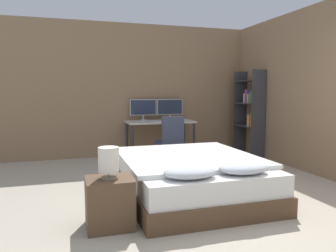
{
  "coord_description": "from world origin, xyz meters",
  "views": [
    {
      "loc": [
        -1.72,
        -2.56,
        1.34
      ],
      "look_at": [
        -0.1,
        2.68,
        0.75
      ],
      "focal_mm": 35.0,
      "sensor_mm": 36.0,
      "label": 1
    }
  ],
  "objects_px": {
    "nightstand": "(109,203)",
    "bedside_lamp": "(109,160)",
    "desk": "(160,125)",
    "keyboard": "(163,122)",
    "monitor_right": "(170,108)",
    "office_chair": "(170,147)",
    "bookshelf": "(251,108)",
    "computer_mouse": "(177,121)",
    "monitor_left": "(143,108)",
    "bed": "(191,177)"
  },
  "relations": [
    {
      "from": "office_chair",
      "to": "bookshelf",
      "type": "distance_m",
      "value": 1.99
    },
    {
      "from": "desk",
      "to": "office_chair",
      "type": "distance_m",
      "value": 0.85
    },
    {
      "from": "nightstand",
      "to": "office_chair",
      "type": "height_order",
      "value": "office_chair"
    },
    {
      "from": "bed",
      "to": "desk",
      "type": "height_order",
      "value": "desk"
    },
    {
      "from": "monitor_right",
      "to": "office_chair",
      "type": "xyz_separation_m",
      "value": [
        -0.32,
        -1.04,
        -0.64
      ]
    },
    {
      "from": "nightstand",
      "to": "desk",
      "type": "xyz_separation_m",
      "value": [
        1.4,
        3.14,
        0.4
      ]
    },
    {
      "from": "bedside_lamp",
      "to": "bookshelf",
      "type": "xyz_separation_m",
      "value": [
        3.22,
        2.74,
        0.32
      ]
    },
    {
      "from": "monitor_left",
      "to": "office_chair",
      "type": "relative_size",
      "value": 0.61
    },
    {
      "from": "keyboard",
      "to": "office_chair",
      "type": "height_order",
      "value": "office_chair"
    },
    {
      "from": "desk",
      "to": "computer_mouse",
      "type": "height_order",
      "value": "computer_mouse"
    },
    {
      "from": "desk",
      "to": "keyboard",
      "type": "relative_size",
      "value": 3.38
    },
    {
      "from": "monitor_right",
      "to": "bookshelf",
      "type": "relative_size",
      "value": 0.31
    },
    {
      "from": "bed",
      "to": "bedside_lamp",
      "type": "height_order",
      "value": "bedside_lamp"
    },
    {
      "from": "keyboard",
      "to": "office_chair",
      "type": "xyz_separation_m",
      "value": [
        -0.03,
        -0.56,
        -0.4
      ]
    },
    {
      "from": "computer_mouse",
      "to": "office_chair",
      "type": "height_order",
      "value": "office_chair"
    },
    {
      "from": "monitor_left",
      "to": "keyboard",
      "type": "relative_size",
      "value": 1.39
    },
    {
      "from": "desk",
      "to": "monitor_right",
      "type": "distance_m",
      "value": 0.5
    },
    {
      "from": "desk",
      "to": "monitor_left",
      "type": "distance_m",
      "value": 0.5
    },
    {
      "from": "nightstand",
      "to": "bedside_lamp",
      "type": "relative_size",
      "value": 1.6
    },
    {
      "from": "office_chair",
      "to": "bookshelf",
      "type": "bearing_deg",
      "value": 11.99
    },
    {
      "from": "monitor_right",
      "to": "keyboard",
      "type": "relative_size",
      "value": 1.39
    },
    {
      "from": "bedside_lamp",
      "to": "computer_mouse",
      "type": "distance_m",
      "value": 3.36
    },
    {
      "from": "computer_mouse",
      "to": "monitor_right",
      "type": "bearing_deg",
      "value": 90.33
    },
    {
      "from": "office_chair",
      "to": "computer_mouse",
      "type": "bearing_deg",
      "value": 60.34
    },
    {
      "from": "nightstand",
      "to": "bookshelf",
      "type": "bearing_deg",
      "value": 40.41
    },
    {
      "from": "bed",
      "to": "computer_mouse",
      "type": "xyz_separation_m",
      "value": [
        0.59,
        2.26,
        0.5
      ]
    },
    {
      "from": "monitor_left",
      "to": "keyboard",
      "type": "height_order",
      "value": "monitor_left"
    },
    {
      "from": "nightstand",
      "to": "monitor_left",
      "type": "bearing_deg",
      "value": 71.76
    },
    {
      "from": "monitor_right",
      "to": "desk",
      "type": "bearing_deg",
      "value": -139.95
    },
    {
      "from": "nightstand",
      "to": "bedside_lamp",
      "type": "bearing_deg",
      "value": 180.0
    },
    {
      "from": "computer_mouse",
      "to": "bookshelf",
      "type": "distance_m",
      "value": 1.56
    },
    {
      "from": "nightstand",
      "to": "office_chair",
      "type": "bearing_deg",
      "value": 59.7
    },
    {
      "from": "nightstand",
      "to": "office_chair",
      "type": "relative_size",
      "value": 0.55
    },
    {
      "from": "monitor_left",
      "to": "office_chair",
      "type": "distance_m",
      "value": 1.24
    },
    {
      "from": "monitor_right",
      "to": "keyboard",
      "type": "distance_m",
      "value": 0.61
    },
    {
      "from": "nightstand",
      "to": "monitor_left",
      "type": "height_order",
      "value": "monitor_left"
    },
    {
      "from": "bedside_lamp",
      "to": "monitor_left",
      "type": "distance_m",
      "value": 3.58
    },
    {
      "from": "bed",
      "to": "desk",
      "type": "bearing_deg",
      "value": 83.1
    },
    {
      "from": "bed",
      "to": "bookshelf",
      "type": "distance_m",
      "value": 3.07
    },
    {
      "from": "nightstand",
      "to": "computer_mouse",
      "type": "bearing_deg",
      "value": 59.82
    },
    {
      "from": "bookshelf",
      "to": "bed",
      "type": "bearing_deg",
      "value": -135.33
    },
    {
      "from": "keyboard",
      "to": "bookshelf",
      "type": "bearing_deg",
      "value": -5.22
    },
    {
      "from": "monitor_left",
      "to": "computer_mouse",
      "type": "relative_size",
      "value": 7.88
    },
    {
      "from": "keyboard",
      "to": "computer_mouse",
      "type": "relative_size",
      "value": 5.68
    },
    {
      "from": "keyboard",
      "to": "bookshelf",
      "type": "xyz_separation_m",
      "value": [
        1.82,
        -0.17,
        0.24
      ]
    },
    {
      "from": "bed",
      "to": "computer_mouse",
      "type": "height_order",
      "value": "computer_mouse"
    },
    {
      "from": "nightstand",
      "to": "monitor_right",
      "type": "bearing_deg",
      "value": 63.5
    },
    {
      "from": "bedside_lamp",
      "to": "computer_mouse",
      "type": "xyz_separation_m",
      "value": [
        1.69,
        2.91,
        0.09
      ]
    },
    {
      "from": "bed",
      "to": "bedside_lamp",
      "type": "distance_m",
      "value": 1.34
    },
    {
      "from": "nightstand",
      "to": "bedside_lamp",
      "type": "height_order",
      "value": "bedside_lamp"
    }
  ]
}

